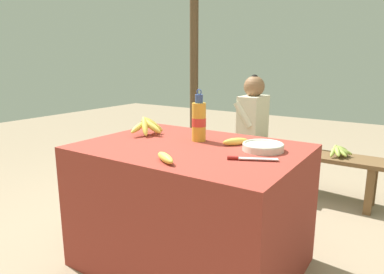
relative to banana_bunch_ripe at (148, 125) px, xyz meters
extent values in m
plane|color=gray|center=(0.41, -0.10, -0.82)|extent=(12.00, 12.00, 0.00)
cube|color=maroon|center=(0.41, -0.10, -0.44)|extent=(1.26, 0.92, 0.75)
sphere|color=#4C381E|center=(-0.03, -0.01, 0.00)|extent=(0.06, 0.06, 0.06)
ellipsoid|color=#E0C64C|center=(-0.03, -0.07, -0.01)|extent=(0.05, 0.16, 0.08)
ellipsoid|color=#E0C64C|center=(0.01, -0.05, 0.00)|extent=(0.13, 0.13, 0.13)
ellipsoid|color=#E0C64C|center=(0.04, -0.01, 0.00)|extent=(0.18, 0.04, 0.11)
ellipsoid|color=#E0C64C|center=(0.02, 0.03, 0.00)|extent=(0.14, 0.13, 0.12)
ellipsoid|color=#E0C64C|center=(-0.02, 0.05, 0.00)|extent=(0.07, 0.17, 0.13)
cylinder|color=silver|center=(0.80, 0.03, -0.05)|extent=(0.23, 0.23, 0.03)
torus|color=silver|center=(0.80, 0.03, -0.03)|extent=(0.23, 0.23, 0.02)
cylinder|color=gold|center=(0.38, 0.03, 0.05)|extent=(0.09, 0.09, 0.23)
cylinder|color=red|center=(0.38, 0.03, 0.05)|extent=(0.09, 0.09, 0.05)
cylinder|color=#33477F|center=(0.38, 0.03, 0.20)|extent=(0.05, 0.05, 0.05)
torus|color=#33477F|center=(0.38, 0.03, 0.24)|extent=(0.04, 0.01, 0.04)
ellipsoid|color=#E0C64C|center=(0.49, -0.44, -0.04)|extent=(0.17, 0.13, 0.04)
ellipsoid|color=#E0C64C|center=(0.62, 0.06, -0.04)|extent=(0.13, 0.16, 0.04)
cube|color=#BCBCC1|center=(0.86, -0.17, -0.05)|extent=(0.19, 0.11, 0.00)
cylinder|color=maroon|center=(0.75, -0.23, -0.05)|extent=(0.06, 0.04, 0.02)
cube|color=brown|center=(0.44, 1.39, -0.41)|extent=(1.81, 0.32, 0.04)
cube|color=brown|center=(-0.37, 1.27, -0.62)|extent=(0.06, 0.06, 0.39)
cube|color=brown|center=(1.24, 1.27, -0.62)|extent=(0.06, 0.06, 0.39)
cube|color=brown|center=(-0.37, 1.51, -0.62)|extent=(0.06, 0.06, 0.39)
cube|color=brown|center=(1.24, 1.51, -0.62)|extent=(0.06, 0.06, 0.39)
cylinder|color=#232328|center=(-0.09, 1.27, -0.60)|extent=(0.09, 0.09, 0.42)
cylinder|color=#232328|center=(0.03, 1.27, -0.38)|extent=(0.30, 0.09, 0.09)
cylinder|color=#232328|center=(-0.09, 1.45, -0.60)|extent=(0.09, 0.09, 0.42)
cylinder|color=#232328|center=(0.03, 1.45, -0.38)|extent=(0.30, 0.09, 0.09)
cube|color=beige|center=(0.16, 1.36, -0.15)|extent=(0.20, 0.34, 0.48)
cylinder|color=beige|center=(0.13, 1.20, -0.07)|extent=(0.20, 0.07, 0.25)
cylinder|color=beige|center=(0.13, 1.52, -0.07)|extent=(0.20, 0.07, 0.25)
sphere|color=brown|center=(0.16, 1.36, 0.18)|extent=(0.20, 0.20, 0.20)
sphere|color=black|center=(0.16, 1.36, 0.26)|extent=(0.08, 0.08, 0.08)
sphere|color=#4C381E|center=(0.93, 1.39, -0.33)|extent=(0.05, 0.05, 0.05)
ellipsoid|color=#9EB24C|center=(0.93, 1.34, -0.34)|extent=(0.05, 0.15, 0.11)
ellipsoid|color=#9EB24C|center=(0.96, 1.34, -0.33)|extent=(0.10, 0.16, 0.10)
ellipsoid|color=#9EB24C|center=(0.98, 1.36, -0.34)|extent=(0.15, 0.13, 0.08)
ellipsoid|color=#9EB24C|center=(0.98, 1.38, -0.33)|extent=(0.14, 0.07, 0.09)
ellipsoid|color=#9EB24C|center=(0.99, 1.40, -0.34)|extent=(0.17, 0.07, 0.09)
ellipsoid|color=#9EB24C|center=(0.97, 1.42, -0.33)|extent=(0.13, 0.12, 0.09)
ellipsoid|color=#9EB24C|center=(0.96, 1.44, -0.34)|extent=(0.11, 0.14, 0.10)
ellipsoid|color=#9EB24C|center=(0.94, 1.45, -0.34)|extent=(0.05, 0.16, 0.09)
cylinder|color=#4C3823|center=(-0.77, 1.74, 0.57)|extent=(0.10, 0.10, 2.77)
camera|label=1|loc=(1.48, -1.70, 0.42)|focal=32.00mm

